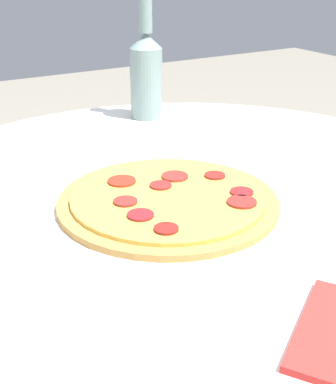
# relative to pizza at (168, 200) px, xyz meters

# --- Properties ---
(table) EXTENTS (1.05, 1.05, 0.69)m
(table) POSITION_rel_pizza_xyz_m (-0.06, -0.02, -0.16)
(table) COLOR silver
(table) RESTS_ON ground_plane
(pizza) EXTENTS (0.32, 0.32, 0.02)m
(pizza) POSITION_rel_pizza_xyz_m (0.00, 0.00, 0.00)
(pizza) COLOR #C68E47
(pizza) RESTS_ON table
(beer_bottle) EXTENTS (0.07, 0.07, 0.27)m
(beer_bottle) POSITION_rel_pizza_xyz_m (-0.19, -0.41, 0.09)
(beer_bottle) COLOR gray
(beer_bottle) RESTS_ON table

